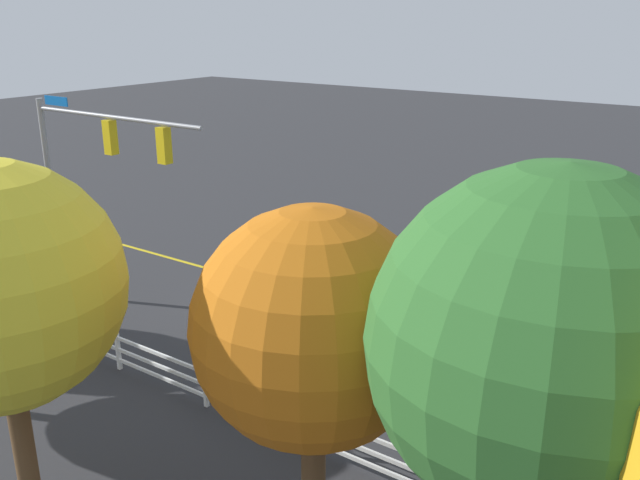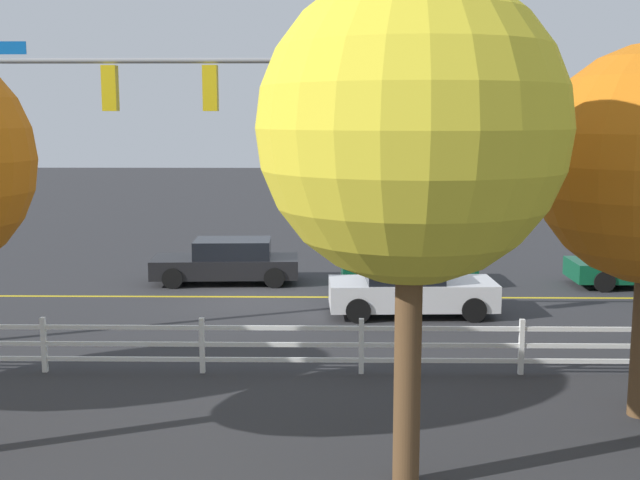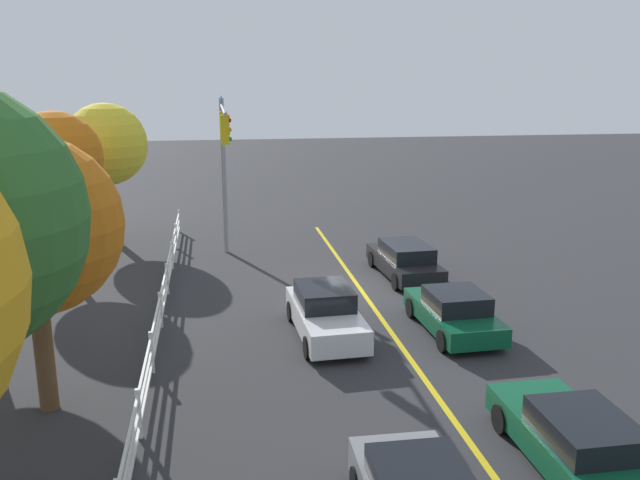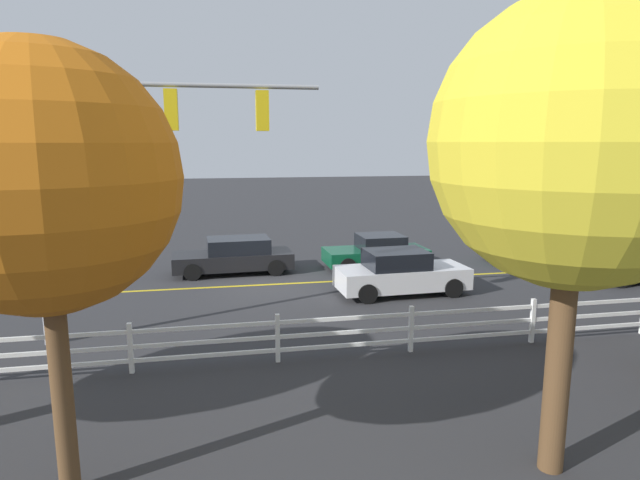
% 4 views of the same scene
% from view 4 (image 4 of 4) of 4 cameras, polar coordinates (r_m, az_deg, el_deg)
% --- Properties ---
extents(ground_plane, '(120.00, 120.00, 0.00)m').
position_cam_4_polar(ground_plane, '(19.56, -6.09, -4.73)').
color(ground_plane, '#2D2D30').
extents(lane_center_stripe, '(28.00, 0.16, 0.01)m').
position_cam_4_polar(lane_center_stripe, '(20.27, 5.28, -4.17)').
color(lane_center_stripe, gold).
rests_on(lane_center_stripe, ground_plane).
extents(signal_assembly, '(7.06, 0.38, 6.84)m').
position_cam_4_polar(signal_assembly, '(14.27, -19.68, 8.76)').
color(signal_assembly, gray).
rests_on(signal_assembly, ground_plane).
extents(car_0, '(4.42, 1.97, 1.50)m').
position_cam_4_polar(car_0, '(18.37, 8.47, -3.48)').
color(car_0, silver).
rests_on(car_0, ground_plane).
extents(car_2, '(4.64, 2.02, 1.38)m').
position_cam_4_polar(car_2, '(21.32, -9.00, -1.67)').
color(car_2, black).
rests_on(car_2, ground_plane).
extents(car_3, '(4.71, 1.88, 1.31)m').
position_cam_4_polar(car_3, '(25.07, 22.51, -0.65)').
color(car_3, '#0C4C2D').
rests_on(car_3, ground_plane).
extents(car_4, '(4.16, 2.00, 1.35)m').
position_cam_4_polar(car_4, '(22.11, 5.99, -1.27)').
color(car_4, '#0C4C2D').
rests_on(car_4, ground_plane).
extents(white_rail_fence, '(26.10, 0.10, 1.15)m').
position_cam_4_polar(white_rail_fence, '(13.47, 9.56, -9.11)').
color(white_rail_fence, white).
rests_on(white_rail_fence, ground_plane).
extents(tree_0, '(3.61, 3.61, 6.37)m').
position_cam_4_polar(tree_0, '(8.00, -27.16, 5.63)').
color(tree_0, brown).
rests_on(tree_0, ground_plane).
extents(tree_4, '(4.18, 4.18, 7.13)m').
position_cam_4_polar(tree_4, '(8.52, 25.42, 9.15)').
color(tree_4, brown).
rests_on(tree_4, ground_plane).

